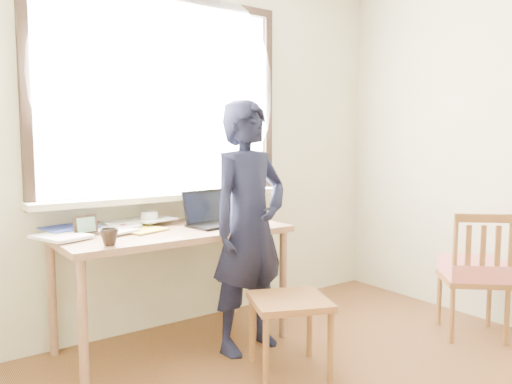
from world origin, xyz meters
TOP-DOWN VIEW (x-y plane):
  - room_shell at (-0.02, 0.20)m, footprint 3.52×4.02m
  - desk at (-0.33, 1.63)m, footprint 1.42×0.71m
  - laptop at (-0.06, 1.60)m, footprint 0.37×0.31m
  - mug_white at (-0.38, 1.85)m, footprint 0.13×0.13m
  - mug_dark at (-0.82, 1.37)m, footprint 0.11×0.11m
  - mouse at (0.18, 1.53)m, footprint 0.09×0.06m
  - desk_clutter at (-0.68, 1.83)m, footprint 0.88×0.50m
  - book_a at (-0.72, 1.83)m, footprint 0.26×0.32m
  - book_b at (0.04, 1.92)m, footprint 0.30×0.33m
  - picture_frame at (-0.83, 1.73)m, footprint 0.14×0.03m
  - work_chair at (0.04, 0.92)m, footprint 0.54×0.53m
  - side_chair at (1.38, 0.60)m, footprint 0.55×0.54m
  - person at (0.05, 1.32)m, footprint 0.61×0.44m

SIDE VIEW (x-z plane):
  - work_chair at x=0.04m, z-range 0.15..0.58m
  - side_chair at x=1.38m, z-range 0.02..0.87m
  - desk at x=-0.33m, z-range 0.30..1.06m
  - book_b at x=0.04m, z-range 0.76..0.78m
  - book_a at x=-0.72m, z-range 0.76..0.79m
  - mouse at x=0.18m, z-range 0.76..0.79m
  - person at x=0.05m, z-range 0.00..1.56m
  - desk_clutter at x=-0.68m, z-range 0.76..0.81m
  - mug_dark at x=-0.82m, z-range 0.76..0.85m
  - mug_white at x=-0.38m, z-range 0.76..0.85m
  - laptop at x=-0.06m, z-range 0.70..0.93m
  - picture_frame at x=-0.83m, z-range 0.76..0.87m
  - room_shell at x=-0.02m, z-range 0.33..2.94m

